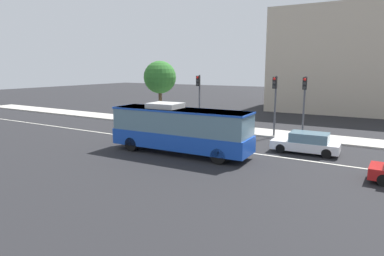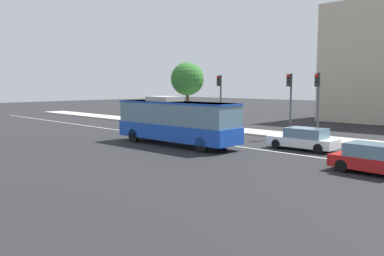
% 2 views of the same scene
% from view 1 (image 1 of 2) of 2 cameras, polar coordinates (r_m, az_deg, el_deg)
% --- Properties ---
extents(ground_plane, '(160.00, 160.00, 0.00)m').
position_cam_1_polar(ground_plane, '(25.01, 2.59, -3.30)').
color(ground_plane, black).
extents(sidewalk_kerb, '(80.00, 3.22, 0.14)m').
position_cam_1_polar(sidewalk_kerb, '(31.58, 8.95, -0.42)').
color(sidewalk_kerb, '#B2ADA3').
rests_on(sidewalk_kerb, ground_plane).
extents(lane_centre_line, '(76.00, 0.16, 0.01)m').
position_cam_1_polar(lane_centre_line, '(25.01, 2.59, -3.29)').
color(lane_centre_line, silver).
rests_on(lane_centre_line, ground_plane).
extents(transit_bus, '(10.08, 2.85, 3.46)m').
position_cam_1_polar(transit_bus, '(22.86, -2.09, 0.04)').
color(transit_bus, '#1947B7').
rests_on(transit_bus, ground_plane).
extents(sedan_white, '(4.57, 1.99, 1.46)m').
position_cam_1_polar(sedan_white, '(24.46, 19.03, -2.43)').
color(sedan_white, white).
rests_on(sedan_white, ground_plane).
extents(traffic_light_near_corner, '(0.34, 0.62, 5.20)m').
position_cam_1_polar(traffic_light_near_corner, '(28.11, 18.68, 5.04)').
color(traffic_light_near_corner, '#47474C').
rests_on(traffic_light_near_corner, ground_plane).
extents(traffic_light_mid_block, '(0.34, 0.62, 5.20)m').
position_cam_1_polar(traffic_light_mid_block, '(28.79, 14.02, 5.39)').
color(traffic_light_mid_block, '#47474C').
rests_on(traffic_light_mid_block, ground_plane).
extents(traffic_light_far_corner, '(0.33, 0.62, 5.20)m').
position_cam_1_polar(traffic_light_far_corner, '(31.78, 1.17, 6.13)').
color(traffic_light_far_corner, '#47474C').
rests_on(traffic_light_far_corner, ground_plane).
extents(street_tree_kerbside_left, '(3.40, 3.40, 6.60)m').
position_cam_1_polar(street_tree_kerbside_left, '(35.34, -5.53, 8.61)').
color(street_tree_kerbside_left, '#4C3823').
rests_on(street_tree_kerbside_left, ground_plane).
extents(office_block_background, '(21.97, 16.55, 13.60)m').
position_cam_1_polar(office_block_background, '(52.16, 26.89, 10.23)').
color(office_block_background, '#B7A893').
rests_on(office_block_background, ground_plane).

